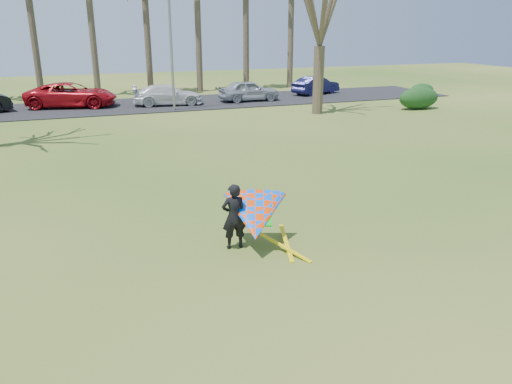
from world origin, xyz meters
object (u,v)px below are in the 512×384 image
object	(u,v)px
kite_flyer	(253,216)
streetlight	(173,37)
car_2	(71,95)
car_4	(249,91)
car_3	(168,95)
car_5	(316,85)

from	to	relation	value
kite_flyer	streetlight	bearing A→B (deg)	82.97
streetlight	car_2	size ratio (longest dim) A/B	1.41
car_4	kite_flyer	size ratio (longest dim) A/B	1.77
car_4	kite_flyer	distance (m)	24.49
car_3	car_4	size ratio (longest dim) A/B	1.09
car_3	car_4	world-z (taller)	car_4
car_2	car_5	bearing A→B (deg)	-75.84
streetlight	car_2	distance (m)	7.98
car_2	streetlight	bearing A→B (deg)	-106.87
car_2	car_5	distance (m)	17.86
car_5	kite_flyer	distance (m)	28.59
car_4	car_5	distance (m)	6.35
car_4	car_5	xyz separation A→B (m)	(6.12, 1.67, -0.05)
car_2	kite_flyer	world-z (taller)	kite_flyer
streetlight	kite_flyer	distance (m)	21.41
car_3	car_4	distance (m)	5.70
car_5	car_4	bearing A→B (deg)	84.69
car_3	car_5	xyz separation A→B (m)	(11.82, 1.54, 0.00)
car_2	kite_flyer	bearing A→B (deg)	-158.32
streetlight	car_5	distance (m)	12.88
car_2	car_3	xyz separation A→B (m)	(6.04, -1.32, -0.12)
car_2	kite_flyer	xyz separation A→B (m)	(3.56, -24.53, -0.00)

